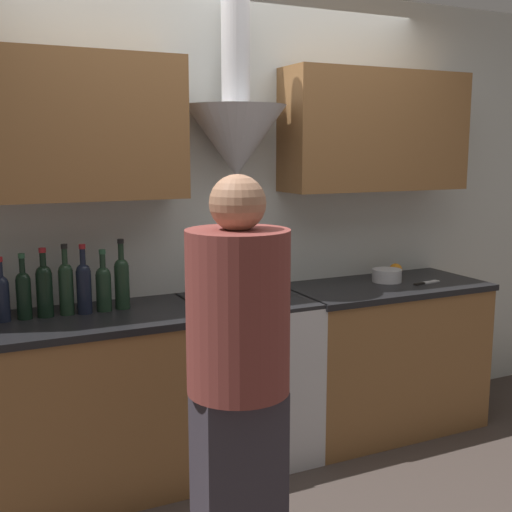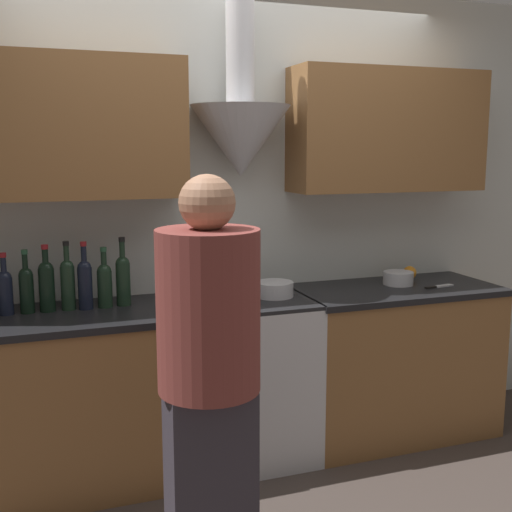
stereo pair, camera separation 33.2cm
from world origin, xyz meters
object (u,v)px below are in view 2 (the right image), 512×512
Objects in this scene: wine_bottle_8 at (105,283)px; mixing_bowl at (274,289)px; stock_pot at (224,285)px; orange_fruit at (410,273)px; person_foreground_left at (209,376)px; wine_bottle_3 at (5,290)px; wine_bottle_7 at (85,282)px; wine_bottle_4 at (26,287)px; saucepan at (398,278)px; wine_bottle_9 at (123,278)px; stove_range at (250,377)px; wine_bottle_6 at (68,282)px; wine_bottle_5 at (47,283)px.

wine_bottle_8 is 1.46× the size of mixing_bowl.
stock_pot reaches higher than orange_fruit.
person_foreground_left reaches higher than stock_pot.
wine_bottle_7 reaches higher than wine_bottle_3.
wine_bottle_4 is 1.28m from mixing_bowl.
person_foreground_left is at bearing -57.16° from wine_bottle_3.
orange_fruit reaches higher than saucepan.
wine_bottle_8 is 1.86m from orange_fruit.
wine_bottle_3 is 0.86× the size of wine_bottle_9.
wine_bottle_4 is 0.20× the size of person_foreground_left.
wine_bottle_7 is 1.47× the size of stock_pot.
stove_range is 0.89m from wine_bottle_9.
wine_bottle_4 is 2.24m from orange_fruit.
orange_fruit is 2.00m from person_foreground_left.
mixing_bowl reaches higher than stove_range.
wine_bottle_8 reaches higher than orange_fruit.
wine_bottle_4 is at bearing 179.53° from wine_bottle_6.
wine_bottle_4 is at bearing -179.86° from wine_bottle_9.
wine_bottle_6 is (-0.94, 0.08, 0.59)m from stove_range.
orange_fruit is (2.33, 0.07, -0.08)m from wine_bottle_3.
wine_bottle_6 is (0.29, -0.00, 0.02)m from wine_bottle_3.
wine_bottle_3 is at bearing -178.19° from orange_fruit.
mixing_bowl is (1.28, -0.08, -0.09)m from wine_bottle_4.
mixing_bowl is at bearing -4.44° from wine_bottle_8.
wine_bottle_7 is at bearing -177.38° from orange_fruit.
wine_bottle_3 is at bearing 179.10° from saucepan.
wine_bottle_3 is 0.30m from wine_bottle_6.
person_foreground_left is at bearing -122.35° from mixing_bowl.
wine_bottle_6 is 4.19× the size of orange_fruit.
wine_bottle_8 is 0.62m from stock_pot.
stock_pot is 0.29m from mixing_bowl.
wine_bottle_6 is 0.22× the size of person_foreground_left.
stock_pot is 1.11× the size of mixing_bowl.
stove_range is at bearing 2.53° from stock_pot.
mixing_bowl is 2.55× the size of orange_fruit.
stock_pot is 1.09m from person_foreground_left.
wine_bottle_7 reaches higher than mixing_bowl.
wine_bottle_5 is 1.43× the size of stock_pot.
wine_bottle_3 is 2.19m from saucepan.
wine_bottle_7 is 0.10m from wine_bottle_8.
orange_fruit reaches higher than mixing_bowl.
wine_bottle_5 is 0.38m from wine_bottle_9.
wine_bottle_5 reaches higher than wine_bottle_8.
wine_bottle_4 is 0.94× the size of wine_bottle_5.
wine_bottle_9 reaches higher than stove_range.
wine_bottle_8 is at bearing 175.56° from mixing_bowl.
mixing_bowl is 0.13× the size of person_foreground_left.
mixing_bowl is at bearing -4.02° from wine_bottle_6.
wine_bottle_7 is 1.00m from mixing_bowl.
stove_range is at bearing -177.14° from saucepan.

